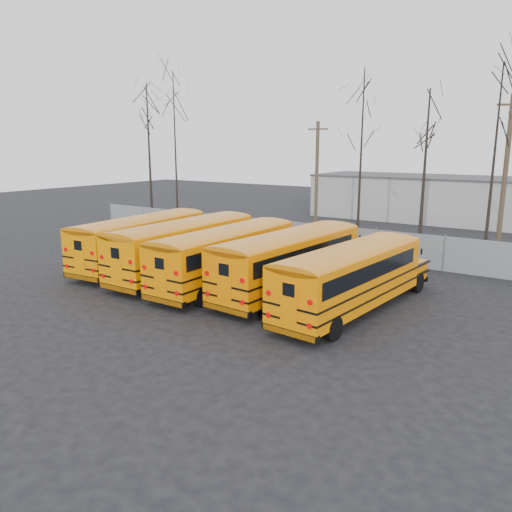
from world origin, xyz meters
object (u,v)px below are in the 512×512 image
Objects in this scene: bus_d at (292,257)px; utility_pole_left at (317,177)px; bus_c at (228,251)px; bus_e at (353,273)px; bus_b at (187,243)px; utility_pole_right at (505,174)px; bus_a at (144,237)px.

bus_d is 16.99m from utility_pole_left.
bus_c is at bearing -165.29° from bus_d.
bus_c is at bearing -177.44° from bus_e.
utility_pole_left reaches higher than bus_b.
utility_pole_right reaches higher than bus_b.
utility_pole_left reaches higher than bus_e.
utility_pole_right is (12.98, 15.65, 3.36)m from bus_b.
utility_pole_right is (9.95, 15.93, 3.41)m from bus_c.
utility_pole_right is (13.38, -0.07, 0.68)m from utility_pole_left.
bus_a is at bearing 175.81° from bus_b.
utility_pole_left reaches higher than bus_c.
bus_b is 1.27× the size of utility_pole_left.
bus_b is at bearing -173.07° from bus_d.
bus_a is 13.36m from bus_e.
bus_a is 1.00× the size of bus_d.
utility_pole_left is 13.40m from utility_pole_right.
bus_c is (6.52, -0.48, -0.00)m from bus_a.
bus_a is 1.09× the size of utility_pole_right.
bus_b is at bearing -98.04° from utility_pole_left.
bus_d is at bearing 10.75° from bus_c.
bus_c is 1.02× the size of bus_e.
utility_pole_left is at bearing 127.29° from bus_e.
bus_c is 16.59m from utility_pole_left.
bus_e is (6.81, -0.31, -0.06)m from bus_c.
bus_b reaches higher than bus_d.
utility_pole_right is at bearing 37.86° from bus_a.
bus_e is 19.46m from utility_pole_left.
bus_d is at bearing -134.68° from utility_pole_right.
utility_pole_right reaches higher than bus_e.
bus_c is at bearing -6.37° from bus_b.
bus_a is 1.25× the size of utility_pole_left.
bus_e is 16.90m from utility_pole_right.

